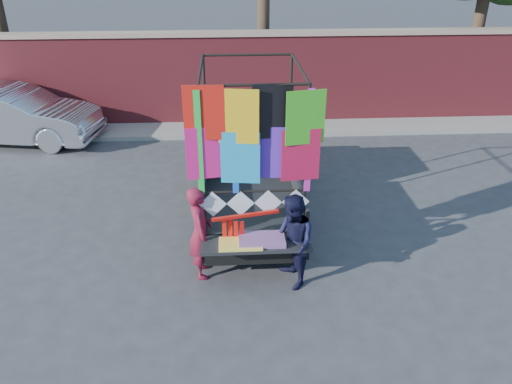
{
  "coord_description": "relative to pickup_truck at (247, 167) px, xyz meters",
  "views": [
    {
      "loc": [
        -0.14,
        -7.0,
        4.87
      ],
      "look_at": [
        0.28,
        -0.05,
        1.31
      ],
      "focal_mm": 35.0,
      "sensor_mm": 36.0,
      "label": 1
    }
  ],
  "objects": [
    {
      "name": "sedan",
      "position": [
        -5.95,
        3.78,
        -0.05
      ],
      "size": [
        4.63,
        2.28,
        1.46
      ],
      "primitive_type": "imported",
      "rotation": [
        0.0,
        0.0,
        1.4
      ],
      "color": "silver",
      "rests_on": "ground"
    },
    {
      "name": "streamer_bundle",
      "position": [
        -0.25,
        -2.6,
        0.16
      ],
      "size": [
        1.02,
        0.27,
        0.71
      ],
      "color": "red",
      "rests_on": "ground"
    },
    {
      "name": "curb",
      "position": [
        -0.24,
        4.22,
        -0.72
      ],
      "size": [
        30.0,
        1.2,
        0.12
      ],
      "primitive_type": "cube",
      "color": "gray",
      "rests_on": "ground"
    },
    {
      "name": "brick_wall",
      "position": [
        -0.24,
        4.92,
        0.54
      ],
      "size": [
        30.0,
        0.45,
        2.61
      ],
      "color": "maroon",
      "rests_on": "ground"
    },
    {
      "name": "pickup_truck",
      "position": [
        0.0,
        0.0,
        0.0
      ],
      "size": [
        1.97,
        4.94,
        3.11
      ],
      "color": "black",
      "rests_on": "ground"
    },
    {
      "name": "ground",
      "position": [
        -0.24,
        -2.08,
        -0.78
      ],
      "size": [
        90.0,
        90.0,
        0.0
      ],
      "primitive_type": "plane",
      "color": "#38383A",
      "rests_on": "ground"
    },
    {
      "name": "woman",
      "position": [
        -0.85,
        -2.42,
        -0.01
      ],
      "size": [
        0.43,
        0.6,
        1.56
      ],
      "primitive_type": "imported",
      "rotation": [
        0.0,
        0.0,
        1.67
      ],
      "color": "maroon",
      "rests_on": "ground"
    },
    {
      "name": "man",
      "position": [
        0.56,
        -2.77,
        -0.02
      ],
      "size": [
        0.74,
        0.86,
        1.53
      ],
      "primitive_type": "imported",
      "rotation": [
        0.0,
        0.0,
        -1.32
      ],
      "color": "black",
      "rests_on": "ground"
    }
  ]
}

